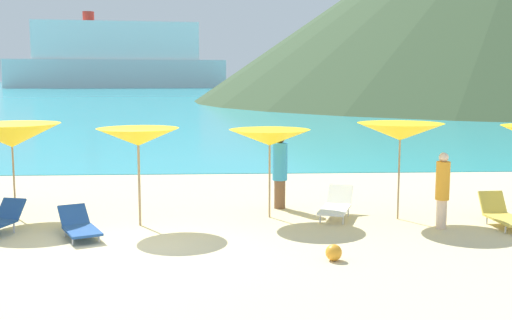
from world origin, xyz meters
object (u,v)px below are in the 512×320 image
at_px(lounge_chair_1, 336,205).
at_px(umbrella_5, 270,138).
at_px(beachgoer_0, 442,188).
at_px(lounge_chair_2, 503,214).
at_px(umbrella_3, 12,135).
at_px(beach_ball, 334,252).
at_px(cruise_ship, 117,59).
at_px(beachgoer_1, 280,169).
at_px(umbrella_6, 400,132).
at_px(umbrella_4, 138,137).
at_px(lounge_chair_6, 79,225).

bearing_deg(lounge_chair_1, umbrella_5, -165.34).
bearing_deg(beachgoer_0, lounge_chair_2, -112.08).
xyz_separation_m(umbrella_3, umbrella_5, (5.95, -0.27, -0.05)).
relative_size(beachgoer_0, beach_ball, 5.57).
distance_m(beachgoer_0, cruise_ship, 193.54).
height_order(beachgoer_1, beach_ball, beachgoer_1).
bearing_deg(beachgoer_1, lounge_chair_2, -153.70).
bearing_deg(umbrella_6, umbrella_5, 173.61).
bearing_deg(beach_ball, umbrella_4, 143.03).
height_order(umbrella_4, umbrella_5, umbrella_4).
height_order(beachgoer_0, cruise_ship, cruise_ship).
height_order(beach_ball, cruise_ship, cruise_ship).
bearing_deg(beachgoer_1, beach_ball, 147.79).
bearing_deg(beachgoer_0, umbrella_3, 53.82).
distance_m(umbrella_4, beachgoer_1, 3.79).
bearing_deg(lounge_chair_6, umbrella_3, 110.13).
distance_m(umbrella_3, lounge_chair_2, 11.25).
bearing_deg(beachgoer_0, beach_ball, 102.28).
xyz_separation_m(umbrella_6, beach_ball, (-2.06, -3.20, -1.88)).
relative_size(umbrella_4, lounge_chair_1, 1.23).
relative_size(beachgoer_0, cruise_ship, 0.02).
height_order(lounge_chair_1, cruise_ship, cruise_ship).
relative_size(umbrella_3, lounge_chair_2, 1.58).
distance_m(umbrella_4, cruise_ship, 191.68).
distance_m(umbrella_5, umbrella_6, 2.98).
relative_size(umbrella_4, umbrella_6, 0.97).
xyz_separation_m(umbrella_4, lounge_chair_2, (8.01, -0.50, -1.70)).
bearing_deg(umbrella_6, lounge_chair_1, 171.46).
distance_m(umbrella_5, beachgoer_1, 1.38).
xyz_separation_m(umbrella_4, beachgoer_1, (3.26, 1.66, -0.98)).
height_order(lounge_chair_1, beachgoer_1, beachgoer_1).
relative_size(umbrella_4, beach_ball, 7.26).
height_order(umbrella_3, cruise_ship, cruise_ship).
bearing_deg(umbrella_6, lounge_chair_2, -21.16).
xyz_separation_m(umbrella_5, beachgoer_1, (0.33, 1.00, -0.89)).
bearing_deg(umbrella_3, lounge_chair_2, -7.33).
height_order(umbrella_6, beachgoer_0, umbrella_6).
xyz_separation_m(umbrella_5, beach_ball, (0.90, -3.54, -1.73)).
bearing_deg(umbrella_3, beachgoer_1, 6.71).
distance_m(lounge_chair_6, beach_ball, 5.31).
distance_m(umbrella_5, lounge_chair_1, 2.22).
height_order(umbrella_4, beachgoer_0, umbrella_4).
relative_size(umbrella_4, beachgoer_1, 1.15).
bearing_deg(umbrella_5, umbrella_6, -6.39).
relative_size(lounge_chair_1, beachgoer_0, 1.06).
bearing_deg(umbrella_3, cruise_ship, 98.77).
xyz_separation_m(umbrella_4, lounge_chair_1, (4.48, 0.54, -1.67)).
xyz_separation_m(umbrella_6, beachgoer_0, (0.69, -0.95, -1.14)).
xyz_separation_m(umbrella_5, beachgoer_0, (3.65, -1.28, -0.99)).
distance_m(lounge_chair_1, beach_ball, 3.48).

